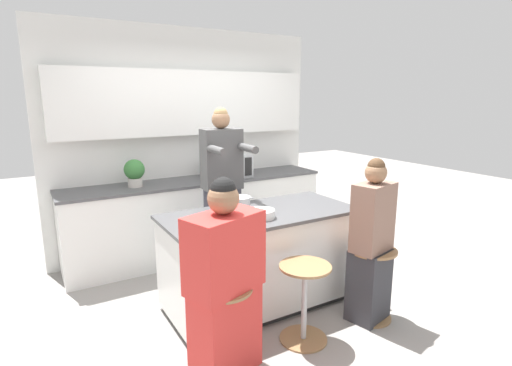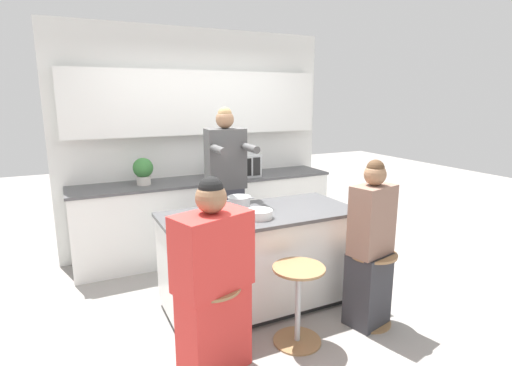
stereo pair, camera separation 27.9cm
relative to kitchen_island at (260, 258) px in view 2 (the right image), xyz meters
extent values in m
plane|color=gray|center=(0.00, 0.00, -0.45)|extent=(16.00, 16.00, 0.00)
cube|color=silver|center=(0.00, 1.75, 0.90)|extent=(3.38, 0.06, 2.70)
cube|color=white|center=(0.00, 1.64, 1.37)|extent=(3.11, 0.16, 0.75)
cube|color=white|center=(0.00, 1.42, 0.00)|extent=(3.11, 0.57, 0.90)
cube|color=#4C4C4F|center=(0.00, 1.42, 0.46)|extent=(3.14, 0.60, 0.03)
cube|color=black|center=(0.00, 0.00, -0.42)|extent=(1.63, 0.69, 0.06)
cube|color=white|center=(0.00, 0.00, 0.01)|extent=(1.71, 0.77, 0.80)
cube|color=#4C4C4F|center=(0.00, 0.00, 0.43)|extent=(1.75, 0.81, 0.03)
cylinder|color=#997047|center=(-0.70, -0.67, -0.44)|extent=(0.38, 0.38, 0.01)
cylinder|color=#B7BABC|center=(-0.70, -0.67, -0.14)|extent=(0.04, 0.04, 0.60)
cylinder|color=#997047|center=(-0.70, -0.67, 0.17)|extent=(0.40, 0.40, 0.02)
cylinder|color=#997047|center=(0.00, -0.66, -0.44)|extent=(0.38, 0.38, 0.01)
cylinder|color=#B7BABC|center=(0.00, -0.66, -0.14)|extent=(0.04, 0.04, 0.60)
cylinder|color=#997047|center=(0.00, -0.66, 0.17)|extent=(0.40, 0.40, 0.02)
cylinder|color=#997047|center=(0.70, -0.69, -0.44)|extent=(0.38, 0.38, 0.01)
cylinder|color=#B7BABC|center=(0.70, -0.69, -0.14)|extent=(0.04, 0.04, 0.60)
cylinder|color=#997047|center=(0.70, -0.69, 0.17)|extent=(0.40, 0.40, 0.02)
cube|color=#383842|center=(-0.07, 0.65, 0.04)|extent=(0.34, 0.24, 0.99)
cube|color=#4C4C4C|center=(-0.07, 0.65, 0.84)|extent=(0.40, 0.24, 0.60)
cylinder|color=#4C4C4C|center=(-0.24, 0.38, 0.97)|extent=(0.09, 0.33, 0.07)
cylinder|color=#4C4C4C|center=(0.08, 0.37, 0.97)|extent=(0.09, 0.33, 0.07)
sphere|color=#936B4C|center=(-0.07, 0.65, 1.23)|extent=(0.19, 0.19, 0.18)
sphere|color=#A37F51|center=(-0.07, 0.65, 1.28)|extent=(0.15, 0.15, 0.14)
cube|color=red|center=(-0.70, -0.69, -0.13)|extent=(0.53, 0.40, 0.63)
cube|color=red|center=(-0.70, -0.69, 0.44)|extent=(0.58, 0.43, 0.53)
sphere|color=#936B4C|center=(-0.70, -0.69, 0.81)|extent=(0.26, 0.26, 0.21)
sphere|color=black|center=(-0.70, -0.69, 0.87)|extent=(0.21, 0.21, 0.17)
cube|color=#333338|center=(0.67, -0.69, -0.13)|extent=(0.38, 0.33, 0.63)
cube|color=#896656|center=(0.67, -0.69, 0.47)|extent=(0.40, 0.30, 0.58)
sphere|color=#936B4C|center=(0.67, -0.69, 0.85)|extent=(0.21, 0.21, 0.18)
sphere|color=#513823|center=(0.67, -0.69, 0.90)|extent=(0.17, 0.17, 0.14)
cylinder|color=#B7BABC|center=(-0.14, 0.14, 0.50)|extent=(0.20, 0.20, 0.12)
cylinder|color=#B7BABC|center=(-0.14, 0.14, 0.56)|extent=(0.21, 0.21, 0.01)
cylinder|color=#B7BABC|center=(-0.26, 0.14, 0.54)|extent=(0.05, 0.01, 0.01)
cylinder|color=#B7BABC|center=(-0.02, 0.14, 0.54)|extent=(0.05, 0.01, 0.01)
cylinder|color=white|center=(-0.08, -0.15, 0.48)|extent=(0.23, 0.23, 0.07)
cylinder|color=white|center=(-0.33, -0.13, 0.48)|extent=(0.08, 0.08, 0.09)
torus|color=white|center=(-0.28, -0.13, 0.49)|extent=(0.04, 0.01, 0.04)
ellipsoid|color=yellow|center=(-0.72, -0.23, 0.46)|extent=(0.10, 0.04, 0.04)
ellipsoid|color=yellow|center=(-0.75, -0.20, 0.46)|extent=(0.08, 0.10, 0.04)
ellipsoid|color=yellow|center=(-0.70, -0.20, 0.46)|extent=(0.09, 0.09, 0.04)
cube|color=#B2B5B7|center=(0.38, 1.39, 0.62)|extent=(0.52, 0.32, 0.28)
cube|color=black|center=(0.33, 1.22, 0.62)|extent=(0.32, 0.01, 0.21)
cube|color=black|center=(0.57, 1.22, 0.62)|extent=(0.09, 0.01, 0.22)
cylinder|color=beige|center=(-0.75, 1.42, 0.53)|extent=(0.15, 0.15, 0.10)
sphere|color=#387538|center=(-0.75, 1.42, 0.67)|extent=(0.22, 0.22, 0.22)
camera|label=1|loc=(-1.77, -2.93, 1.45)|focal=28.00mm
camera|label=2|loc=(-1.53, -3.06, 1.45)|focal=28.00mm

